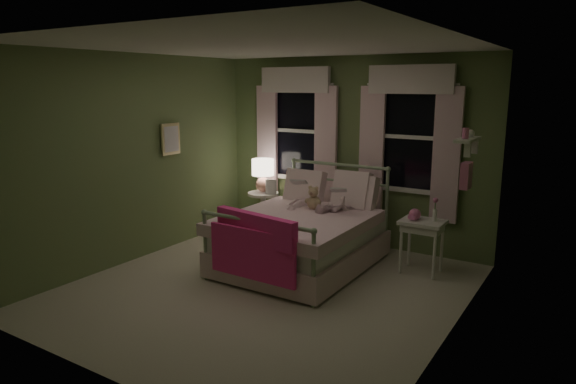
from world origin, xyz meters
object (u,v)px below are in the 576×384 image
Objects in this scene: teddy_bear at (314,200)px; table_lamp at (263,172)px; nightstand_right at (422,229)px; child_left at (301,183)px; nightstand_left at (263,208)px; child_right at (340,189)px; bed at (303,237)px.

table_lamp is (-1.17, 0.56, 0.16)m from teddy_bear.
teddy_bear is 1.37m from nightstand_right.
nightstand_left is (-0.89, 0.40, -0.54)m from child_left.
teddy_bear is 0.48× the size of nightstand_right.
teddy_bear is 1.31m from table_lamp.
child_right reaches higher than teddy_bear.
table_lamp reaches higher than nightstand_left.
bed is at bearing 82.10° from child_right.
child_left reaches higher than table_lamp.
bed is 3.18× the size of nightstand_right.
table_lamp is at bearing -45.00° from nightstand_left.
child_right reaches higher than table_lamp.
table_lamp is at bearing 8.96° from child_right.
nightstand_left is 1.33× the size of table_lamp.
child_right is at bearing 29.50° from teddy_bear.
child_left is 0.98m from table_lamp.
teddy_bear is at bearing -168.74° from nightstand_right.
teddy_bear is (0.28, -0.16, -0.17)m from child_left.
nightstand_left is at bearing 8.96° from child_right.
child_right is 0.35m from teddy_bear.
nightstand_right is (1.32, 0.54, 0.17)m from bed.
bed is at bearing -35.36° from nightstand_left.
bed is 2.62× the size of child_left.
child_right reaches higher than nightstand_right.
nightstand_left is at bearing -30.26° from child_left.
bed is at bearing -88.85° from teddy_bear.
child_right reaches higher than nightstand_left.
child_left is at bearing -24.33° from table_lamp.
teddy_bear reaches higher than nightstand_right.
teddy_bear is at bearing 144.58° from child_left.
nightstand_left is (-1.18, 0.84, 0.04)m from bed.
teddy_bear is 0.47× the size of nightstand_left.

